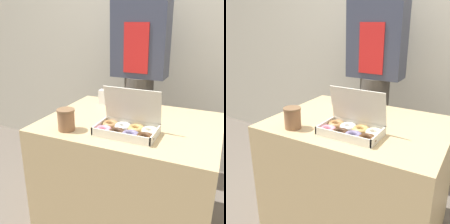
# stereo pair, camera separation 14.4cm
# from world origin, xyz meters

# --- Properties ---
(wall_back) EXTENTS (10.00, 0.05, 2.60)m
(wall_back) POSITION_xyz_m (0.00, 1.00, 1.30)
(wall_back) COLOR beige
(wall_back) RESTS_ON ground_plane
(table) EXTENTS (1.03, 0.77, 0.77)m
(table) POSITION_xyz_m (0.00, 0.00, 0.38)
(table) COLOR tan
(table) RESTS_ON ground_plane
(donut_box) EXTENTS (0.35, 0.22, 0.24)m
(donut_box) POSITION_xyz_m (0.04, -0.18, 0.80)
(donut_box) COLOR silver
(donut_box) RESTS_ON table
(coffee_cup) EXTENTS (0.10, 0.10, 0.12)m
(coffee_cup) POSITION_xyz_m (-0.28, -0.27, 0.83)
(coffee_cup) COLOR #8C6042
(coffee_cup) RESTS_ON table
(napkin_holder) EXTENTS (0.12, 0.06, 0.10)m
(napkin_holder) POSITION_xyz_m (-0.27, 0.25, 0.82)
(napkin_holder) COLOR silver
(napkin_holder) RESTS_ON table
(person_customer) EXTENTS (0.43, 0.24, 1.73)m
(person_customer) POSITION_xyz_m (-0.16, 0.62, 0.94)
(person_customer) COLOR #4C4742
(person_customer) RESTS_ON ground_plane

